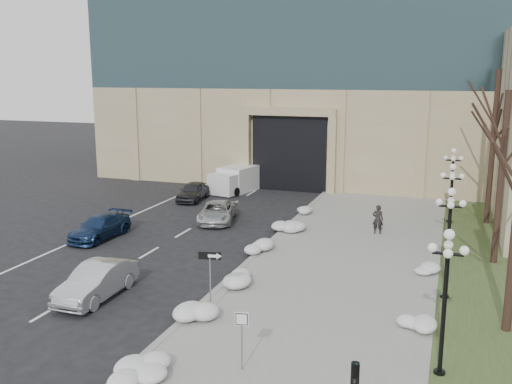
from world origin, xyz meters
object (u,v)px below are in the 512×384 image
at_px(keep_sign, 242,329).
at_px(box_truck, 241,178).
at_px(lamppost_b, 449,229).
at_px(lamppost_d, 452,175).
at_px(car_e, 193,191).
at_px(lamppost_c, 451,196).
at_px(car_d, 217,212).
at_px(one_way_sign, 214,263).
at_px(car_c, 100,227).
at_px(pedestrian, 378,219).
at_px(lamppost_a, 446,283).
at_px(car_b, 97,281).

bearing_deg(keep_sign, box_truck, 98.60).
xyz_separation_m(lamppost_b, lamppost_d, (0.00, 13.00, 0.00)).
height_order(car_e, lamppost_c, lamppost_c).
xyz_separation_m(car_d, lamppost_b, (13.93, -8.62, 2.45)).
bearing_deg(lamppost_c, one_way_sign, -127.96).
bearing_deg(lamppost_d, car_d, -162.55).
bearing_deg(car_e, keep_sign, -67.52).
distance_m(box_truck, lamppost_d, 17.03).
height_order(car_c, lamppost_c, lamppost_c).
distance_m(pedestrian, one_way_sign, 13.97).
relative_size(car_c, car_d, 0.99).
bearing_deg(lamppost_a, box_truck, 122.80).
relative_size(car_c, box_truck, 0.68).
bearing_deg(car_c, car_e, 88.35).
bearing_deg(one_way_sign, lamppost_a, -27.54).
xyz_separation_m(box_truck, lamppost_c, (16.02, -11.86, 2.12)).
height_order(car_d, pedestrian, pedestrian).
xyz_separation_m(pedestrian, keep_sign, (-1.98, -17.08, 0.53)).
bearing_deg(lamppost_c, keep_sign, -111.60).
relative_size(car_d, lamppost_a, 0.94).
bearing_deg(car_b, lamppost_d, 51.32).
bearing_deg(pedestrian, box_truck, -43.30).
relative_size(car_d, keep_sign, 2.18).
bearing_deg(keep_sign, one_way_sign, 111.59).
height_order(lamppost_b, lamppost_d, same).
xyz_separation_m(car_e, box_truck, (1.99, 4.67, 0.27)).
height_order(car_e, one_way_sign, one_way_sign).
bearing_deg(keep_sign, lamppost_d, 62.41).
height_order(box_truck, lamppost_c, lamppost_c).
bearing_deg(lamppost_a, lamppost_d, 90.00).
distance_m(car_e, box_truck, 5.08).
height_order(lamppost_a, lamppost_d, same).
distance_m(car_e, lamppost_d, 18.19).
relative_size(car_d, one_way_sign, 1.79).
xyz_separation_m(car_c, pedestrian, (14.89, 5.75, 0.34)).
relative_size(car_b, lamppost_c, 0.93).
relative_size(car_e, lamppost_b, 0.84).
relative_size(car_b, lamppost_d, 0.93).
height_order(car_d, keep_sign, keep_sign).
distance_m(one_way_sign, lamppost_c, 13.88).
distance_m(lamppost_b, lamppost_d, 13.00).
relative_size(car_b, one_way_sign, 1.76).
relative_size(car_b, pedestrian, 2.57).
relative_size(pedestrian, box_truck, 0.26).
distance_m(car_d, lamppost_b, 16.56).
bearing_deg(car_d, pedestrian, -13.52).
distance_m(pedestrian, lamppost_c, 4.96).
distance_m(car_d, one_way_sign, 14.19).
xyz_separation_m(car_d, pedestrian, (10.03, 0.11, 0.35)).
xyz_separation_m(pedestrian, lamppost_a, (3.90, -15.23, 2.10)).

